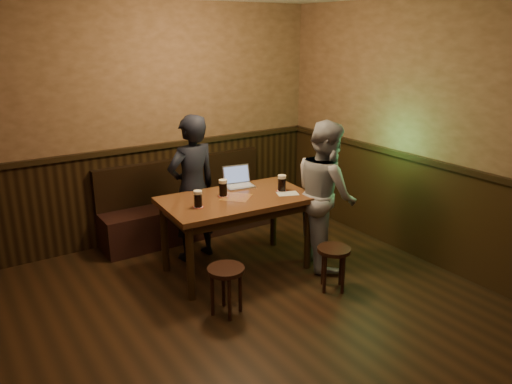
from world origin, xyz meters
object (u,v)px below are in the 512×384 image
object	(u,v)px
pint_right	(282,183)
pint_left	(198,199)
laptop	(238,181)
person_grey	(326,194)
bench	(188,211)
pub_table	(236,207)
stool_right	(334,256)
person_suit	(193,188)
stool_left	(226,277)
pint_mid	(223,188)

from	to	relation	value
pint_right	pint_left	bearing A→B (deg)	177.98
laptop	person_grey	bearing A→B (deg)	-36.64
bench	pub_table	world-z (taller)	bench
pint_right	person_grey	size ratio (longest dim) A/B	0.11
bench	laptop	world-z (taller)	laptop
pint_left	pub_table	bearing A→B (deg)	6.56
stool_right	person_suit	distance (m)	1.70
pint_right	person_grey	world-z (taller)	person_grey
stool_left	pint_mid	bearing A→B (deg)	61.18
laptop	person_grey	xyz separation A→B (m)	(0.66, -0.70, -0.08)
stool_left	pint_mid	world-z (taller)	pint_mid
pub_table	person_suit	bearing A→B (deg)	117.08
pint_left	laptop	distance (m)	0.79
pub_table	pint_right	distance (m)	0.56
pint_mid	pint_right	bearing A→B (deg)	-17.71
laptop	person_suit	bearing A→B (deg)	165.80
stool_left	pint_left	distance (m)	0.85
stool_left	pint_left	world-z (taller)	pint_left
pub_table	pint_mid	world-z (taller)	pint_mid
person_suit	person_grey	size ratio (longest dim) A/B	1.02
pub_table	pint_mid	size ratio (longest dim) A/B	8.82
stool_left	person_suit	size ratio (longest dim) A/B	0.28
stool_left	pint_right	world-z (taller)	pint_right
pint_right	person_grey	xyz separation A→B (m)	(0.37, -0.29, -0.11)
pint_left	person_suit	size ratio (longest dim) A/B	0.10
pint_right	person_grey	bearing A→B (deg)	-37.99
stool_left	person_grey	bearing A→B (deg)	12.95
pub_table	person_grey	size ratio (longest dim) A/B	0.99
stool_left	person_suit	distance (m)	1.35
pub_table	pint_right	world-z (taller)	pint_right
bench	pub_table	bearing A→B (deg)	-90.00
bench	pint_mid	world-z (taller)	pint_mid
stool_right	person_grey	bearing A→B (deg)	58.26
person_grey	pub_table	bearing A→B (deg)	86.56
laptop	pint_right	bearing A→B (deg)	-44.73
pint_left	pint_right	bearing A→B (deg)	-2.02
bench	pub_table	distance (m)	1.24
pint_right	laptop	size ratio (longest dim) A/B	0.51
pint_left	stool_left	bearing A→B (deg)	-96.50
pint_left	pint_mid	distance (m)	0.41
pub_table	laptop	xyz separation A→B (m)	(0.23, 0.33, 0.16)
pint_mid	laptop	distance (m)	0.39
stool_right	person_suit	size ratio (longest dim) A/B	0.27
pint_left	laptop	xyz separation A→B (m)	(0.69, 0.38, -0.03)
pint_mid	laptop	size ratio (longest dim) A/B	0.51
bench	pint_mid	bearing A→B (deg)	-94.94
stool_right	stool_left	bearing A→B (deg)	170.30
laptop	pint_left	bearing A→B (deg)	-141.05
stool_right	pint_right	bearing A→B (deg)	93.53
stool_right	pint_mid	size ratio (longest dim) A/B	2.48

